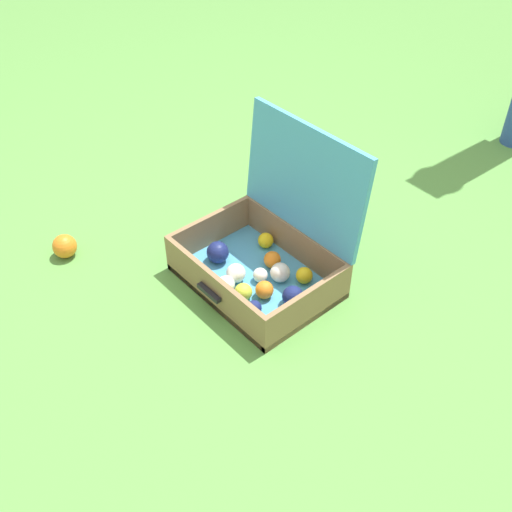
# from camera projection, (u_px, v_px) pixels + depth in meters

# --- Properties ---
(ground_plane) EXTENTS (16.00, 16.00, 0.00)m
(ground_plane) POSITION_uv_depth(u_px,v_px,m) (256.00, 299.00, 2.15)
(ground_plane) COLOR #569342
(open_suitcase) EXTENTS (0.55, 0.47, 0.55)m
(open_suitcase) POSITION_uv_depth(u_px,v_px,m) (267.00, 252.00, 2.16)
(open_suitcase) COLOR #4799C6
(open_suitcase) RESTS_ON ground
(stray_ball_on_grass) EXTENTS (0.09, 0.09, 0.09)m
(stray_ball_on_grass) POSITION_uv_depth(u_px,v_px,m) (65.00, 246.00, 2.30)
(stray_ball_on_grass) COLOR orange
(stray_ball_on_grass) RESTS_ON ground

